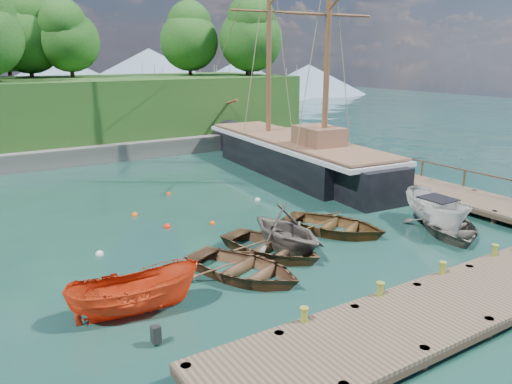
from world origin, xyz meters
TOP-DOWN VIEW (x-y plane):
  - ground at (0.00, 0.00)m, footprint 160.00×160.00m
  - dock_near at (2.00, -6.50)m, footprint 20.00×3.20m
  - dock_east at (11.50, 7.00)m, footprint 3.20×24.00m
  - bollard_0 at (-4.00, -5.10)m, footprint 0.26×0.26m
  - bollard_1 at (-1.00, -5.10)m, footprint 0.26×0.26m
  - bollard_2 at (2.00, -5.10)m, footprint 0.26×0.26m
  - bollard_3 at (5.00, -5.10)m, footprint 0.26×0.26m
  - rowboat_0 at (-3.29, -0.58)m, footprint 4.93×5.63m
  - rowboat_1 at (-0.50, 0.71)m, footprint 3.74×4.26m
  - rowboat_2 at (-1.21, 0.65)m, footprint 4.60×5.41m
  - rowboat_3 at (7.00, -1.60)m, footprint 5.28×5.69m
  - rowboat_4 at (2.66, 1.26)m, footprint 5.26×5.82m
  - motorboat_orange at (-7.56, -1.09)m, footprint 4.35×2.18m
  - cabin_boat_white at (7.24, -0.71)m, footprint 3.47×5.05m
  - schooner at (8.36, 12.14)m, footprint 6.15×25.76m
  - mooring_buoy_0 at (-7.18, 4.41)m, footprint 0.34×0.34m
  - mooring_buoy_1 at (-3.53, 6.08)m, footprint 0.36×0.36m
  - mooring_buoy_2 at (-1.49, 5.38)m, footprint 0.29×0.29m
  - mooring_buoy_3 at (2.52, 7.60)m, footprint 0.32×0.32m
  - mooring_buoy_4 at (-4.23, 8.63)m, footprint 0.35×0.35m
  - mooring_buoy_5 at (-1.21, 11.48)m, footprint 0.29×0.29m
  - distant_ridge at (4.30, 70.00)m, footprint 117.00×40.00m

SIDE VIEW (x-z plane):
  - ground at x=0.00m, z-range 0.00..0.00m
  - bollard_0 at x=-4.00m, z-range -0.23..0.23m
  - bollard_1 at x=-1.00m, z-range -0.23..0.23m
  - bollard_2 at x=2.00m, z-range -0.23..0.23m
  - bollard_3 at x=5.00m, z-range -0.23..0.23m
  - rowboat_0 at x=-3.29m, z-range -0.49..0.49m
  - rowboat_1 at x=-0.50m, z-range -1.07..1.07m
  - rowboat_2 at x=-1.21m, z-range -0.48..0.48m
  - rowboat_3 at x=7.00m, z-range -0.48..0.48m
  - rowboat_4 at x=2.66m, z-range -0.49..0.49m
  - motorboat_orange at x=-7.56m, z-range -0.80..0.80m
  - cabin_boat_white at x=7.24m, z-range -0.91..0.91m
  - mooring_buoy_0 at x=-7.18m, z-range -0.17..0.17m
  - mooring_buoy_1 at x=-3.53m, z-range -0.18..0.18m
  - mooring_buoy_2 at x=-1.49m, z-range -0.14..0.14m
  - mooring_buoy_3 at x=2.52m, z-range -0.16..0.16m
  - mooring_buoy_4 at x=-4.23m, z-range -0.17..0.17m
  - mooring_buoy_5 at x=-1.21m, z-range -0.14..0.14m
  - dock_near at x=2.00m, z-range -0.12..0.98m
  - dock_east at x=11.50m, z-range -0.12..0.98m
  - schooner at x=8.36m, z-range -8.25..10.31m
  - distant_ridge at x=4.30m, z-range -0.65..9.35m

